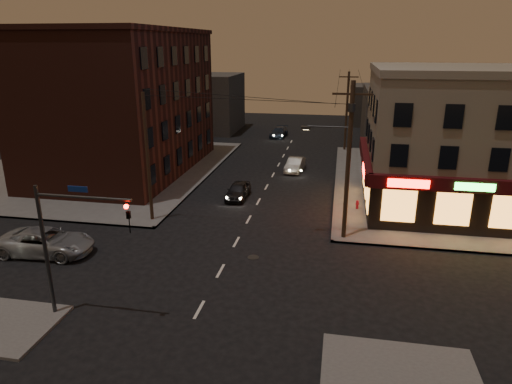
% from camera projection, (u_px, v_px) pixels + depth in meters
% --- Properties ---
extents(ground, '(120.00, 120.00, 0.00)m').
position_uv_depth(ground, '(220.00, 271.00, 25.70)').
color(ground, black).
rests_on(ground, ground).
extents(sidewalk_ne, '(24.00, 28.00, 0.15)m').
position_uv_depth(sidewalk_ne, '(473.00, 187.00, 40.29)').
color(sidewalk_ne, '#514F4C').
rests_on(sidewalk_ne, ground).
extents(sidewalk_nw, '(24.00, 28.00, 0.15)m').
position_uv_depth(sidewalk_nw, '(98.00, 168.00, 46.57)').
color(sidewalk_nw, '#514F4C').
rests_on(sidewalk_nw, ground).
extents(pizza_building, '(15.85, 12.85, 10.50)m').
position_uv_depth(pizza_building, '(473.00, 140.00, 33.80)').
color(pizza_building, gray).
rests_on(pizza_building, sidewalk_ne).
extents(brick_apartment, '(12.00, 20.00, 13.00)m').
position_uv_depth(brick_apartment, '(124.00, 104.00, 43.91)').
color(brick_apartment, '#421D15').
rests_on(brick_apartment, sidewalk_nw).
extents(bg_building_ne_a, '(10.00, 12.00, 7.00)m').
position_uv_depth(bg_building_ne_a, '(404.00, 115.00, 57.66)').
color(bg_building_ne_a, '#3F3D3A').
rests_on(bg_building_ne_a, ground).
extents(bg_building_nw, '(9.00, 10.00, 8.00)m').
position_uv_depth(bg_building_nw, '(207.00, 103.00, 65.95)').
color(bg_building_nw, '#3F3D3A').
rests_on(bg_building_nw, ground).
extents(bg_building_ne_b, '(8.00, 8.00, 6.00)m').
position_uv_depth(bg_building_ne_b, '(380.00, 105.00, 71.24)').
color(bg_building_ne_b, '#3F3D3A').
rests_on(bg_building_ne_b, ground).
extents(utility_pole_main, '(4.20, 0.44, 10.00)m').
position_uv_depth(utility_pole_main, '(347.00, 153.00, 28.16)').
color(utility_pole_main, '#382619').
rests_on(utility_pole_main, sidewalk_ne).
extents(utility_pole_far, '(0.26, 0.26, 9.00)m').
position_uv_depth(utility_pole_far, '(347.00, 111.00, 52.96)').
color(utility_pole_far, '#382619').
rests_on(utility_pole_far, sidewalk_ne).
extents(utility_pole_west, '(0.24, 0.24, 9.00)m').
position_uv_depth(utility_pole_west, '(148.00, 158.00, 31.51)').
color(utility_pole_west, '#382619').
rests_on(utility_pole_west, sidewalk_nw).
extents(traffic_signal, '(4.49, 0.32, 6.47)m').
position_uv_depth(traffic_signal, '(64.00, 235.00, 20.15)').
color(traffic_signal, '#333538').
rests_on(traffic_signal, ground).
extents(suv_cross, '(5.82, 2.89, 1.59)m').
position_uv_depth(suv_cross, '(46.00, 242.00, 27.55)').
color(suv_cross, gray).
rests_on(suv_cross, ground).
extents(sedan_near, '(1.68, 3.94, 1.33)m').
position_uv_depth(sedan_near, '(238.00, 190.00, 37.55)').
color(sedan_near, black).
rests_on(sedan_near, ground).
extents(sedan_mid, '(1.88, 4.22, 1.34)m').
position_uv_depth(sedan_mid, '(295.00, 165.00, 45.45)').
color(sedan_mid, gray).
rests_on(sedan_mid, ground).
extents(sedan_far, '(2.25, 4.67, 1.31)m').
position_uv_depth(sedan_far, '(279.00, 132.00, 61.91)').
color(sedan_far, '#1B2637').
rests_on(sedan_far, ground).
extents(fire_hydrant, '(0.31, 0.31, 0.67)m').
position_uv_depth(fire_hydrant, '(357.00, 204.00, 34.81)').
color(fire_hydrant, maroon).
rests_on(fire_hydrant, sidewalk_ne).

